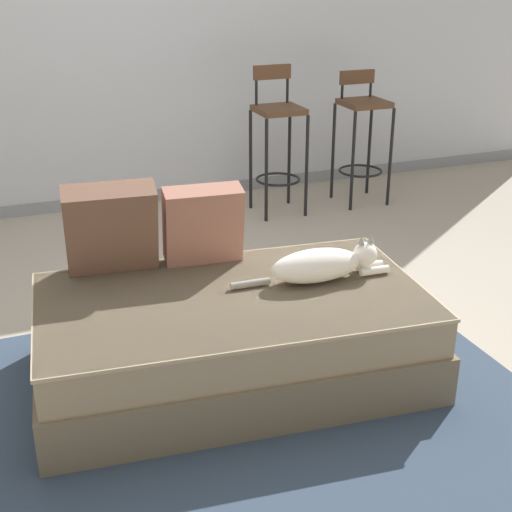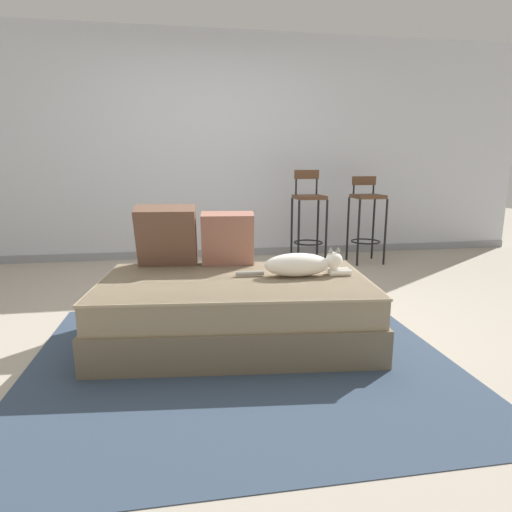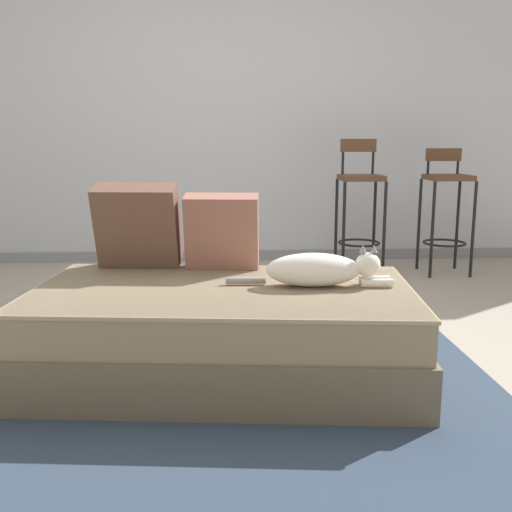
% 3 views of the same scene
% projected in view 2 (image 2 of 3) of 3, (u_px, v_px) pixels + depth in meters
% --- Properties ---
extents(ground_plane, '(16.00, 16.00, 0.00)m').
position_uv_depth(ground_plane, '(229.00, 318.00, 3.15)').
color(ground_plane, '#A89E8E').
rests_on(ground_plane, ground).
extents(wall_back_panel, '(8.00, 0.10, 2.60)m').
position_uv_depth(wall_back_panel, '(208.00, 148.00, 5.05)').
color(wall_back_panel, silver).
rests_on(wall_back_panel, ground).
extents(wall_baseboard_trim, '(8.00, 0.02, 0.09)m').
position_uv_depth(wall_baseboard_trim, '(211.00, 253.00, 5.26)').
color(wall_baseboard_trim, gray).
rests_on(wall_baseboard_trim, ground).
extents(area_rug, '(2.39, 2.07, 0.01)m').
position_uv_depth(area_rug, '(242.00, 360.00, 2.48)').
color(area_rug, '#334256').
rests_on(area_rug, ground).
extents(couch, '(1.78, 1.12, 0.41)m').
position_uv_depth(couch, '(235.00, 309.00, 2.72)').
color(couch, '#766750').
rests_on(couch, ground).
extents(throw_pillow_corner, '(0.43, 0.29, 0.43)m').
position_uv_depth(throw_pillow_corner, '(167.00, 235.00, 2.98)').
color(throw_pillow_corner, brown).
rests_on(throw_pillow_corner, couch).
extents(throw_pillow_middle, '(0.38, 0.22, 0.38)m').
position_uv_depth(throw_pillow_middle, '(228.00, 238.00, 3.01)').
color(throw_pillow_middle, '#936051').
rests_on(throw_pillow_middle, couch).
extents(cat, '(0.74, 0.19, 0.19)m').
position_uv_depth(cat, '(302.00, 265.00, 2.73)').
color(cat, white).
rests_on(cat, couch).
extents(bar_stool_near_window, '(0.33, 0.33, 1.05)m').
position_uv_depth(bar_stool_near_window, '(309.00, 212.00, 4.76)').
color(bar_stool_near_window, black).
rests_on(bar_stool_near_window, ground).
extents(bar_stool_by_doorway, '(0.34, 0.34, 0.98)m').
position_uv_depth(bar_stool_by_doorway, '(367.00, 212.00, 4.87)').
color(bar_stool_by_doorway, black).
rests_on(bar_stool_by_doorway, ground).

